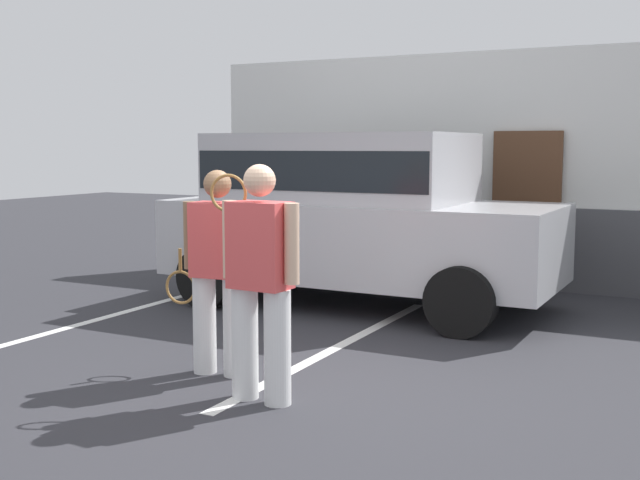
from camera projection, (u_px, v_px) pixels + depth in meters
name	position (u px, v px, depth m)	size (l,w,h in m)	color
ground_plane	(292.00, 394.00, 6.09)	(40.00, 40.00, 0.00)	#2D2D33
parking_stripe_0	(109.00, 316.00, 8.86)	(0.12, 4.40, 0.01)	silver
parking_stripe_1	(340.00, 346.00, 7.56)	(0.12, 4.40, 0.01)	silver
house_frontage	(489.00, 176.00, 10.84)	(8.23, 0.40, 3.17)	white
parked_suv	(352.00, 210.00, 9.39)	(4.62, 2.21, 2.05)	#B7B7BC
tennis_player_man	(218.00, 270.00, 6.53)	(0.89, 0.31, 1.71)	white
tennis_player_woman	(260.00, 279.00, 5.82)	(0.79, 0.30, 1.77)	white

